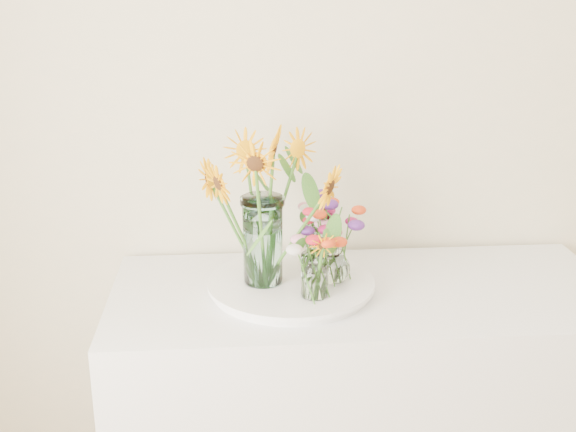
{
  "coord_description": "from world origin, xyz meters",
  "views": [
    {
      "loc": [
        -0.82,
        0.12,
        1.73
      ],
      "look_at": [
        -0.68,
        1.92,
        1.12
      ],
      "focal_mm": 45.0,
      "sensor_mm": 36.0,
      "label": 1
    }
  ],
  "objects_px": {
    "counter": "(359,428)",
    "small_vase_a": "(315,276)",
    "mason_jar": "(263,241)",
    "small_vase_c": "(318,248)",
    "tray": "(291,286)",
    "small_vase_b": "(333,259)"
  },
  "relations": [
    {
      "from": "counter",
      "to": "small_vase_b",
      "type": "height_order",
      "value": "small_vase_b"
    },
    {
      "from": "counter",
      "to": "mason_jar",
      "type": "relative_size",
      "value": 5.62
    },
    {
      "from": "tray",
      "to": "small_vase_b",
      "type": "bearing_deg",
      "value": -3.1
    },
    {
      "from": "counter",
      "to": "small_vase_a",
      "type": "distance_m",
      "value": 0.57
    },
    {
      "from": "tray",
      "to": "small_vase_a",
      "type": "xyz_separation_m",
      "value": [
        0.05,
        -0.1,
        0.07
      ]
    },
    {
      "from": "mason_jar",
      "to": "small_vase_c",
      "type": "bearing_deg",
      "value": 27.93
    },
    {
      "from": "tray",
      "to": "mason_jar",
      "type": "xyz_separation_m",
      "value": [
        -0.08,
        0.0,
        0.14
      ]
    },
    {
      "from": "small_vase_a",
      "to": "small_vase_c",
      "type": "bearing_deg",
      "value": 80.33
    },
    {
      "from": "tray",
      "to": "small_vase_b",
      "type": "relative_size",
      "value": 3.14
    },
    {
      "from": "small_vase_a",
      "to": "small_vase_c",
      "type": "relative_size",
      "value": 0.95
    },
    {
      "from": "mason_jar",
      "to": "small_vase_a",
      "type": "bearing_deg",
      "value": -38.52
    },
    {
      "from": "counter",
      "to": "small_vase_b",
      "type": "relative_size",
      "value": 10.12
    },
    {
      "from": "small_vase_b",
      "to": "small_vase_c",
      "type": "height_order",
      "value": "small_vase_b"
    },
    {
      "from": "mason_jar",
      "to": "small_vase_a",
      "type": "relative_size",
      "value": 2.03
    },
    {
      "from": "counter",
      "to": "small_vase_c",
      "type": "distance_m",
      "value": 0.56
    },
    {
      "from": "counter",
      "to": "tray",
      "type": "bearing_deg",
      "value": 178.25
    },
    {
      "from": "counter",
      "to": "small_vase_c",
      "type": "relative_size",
      "value": 10.81
    },
    {
      "from": "counter",
      "to": "small_vase_a",
      "type": "height_order",
      "value": "small_vase_a"
    },
    {
      "from": "counter",
      "to": "small_vase_a",
      "type": "relative_size",
      "value": 11.41
    },
    {
      "from": "tray",
      "to": "small_vase_b",
      "type": "distance_m",
      "value": 0.14
    },
    {
      "from": "small_vase_a",
      "to": "small_vase_b",
      "type": "height_order",
      "value": "small_vase_b"
    },
    {
      "from": "mason_jar",
      "to": "small_vase_a",
      "type": "xyz_separation_m",
      "value": [
        0.13,
        -0.1,
        -0.06
      ]
    }
  ]
}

